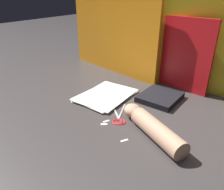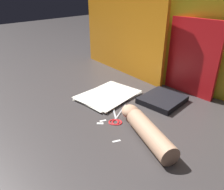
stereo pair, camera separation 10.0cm
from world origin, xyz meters
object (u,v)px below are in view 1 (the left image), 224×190
Objects in this scene: scissors at (119,116)px; paper_stack at (106,95)px; hand_forearm at (152,127)px; book_closed at (160,97)px.

paper_stack is at bearing 142.19° from scissors.
scissors is at bearing -37.81° from paper_stack.
hand_forearm is (0.34, -0.16, 0.03)m from paper_stack.
hand_forearm is (0.17, -0.03, 0.03)m from scissors.
book_closed is 0.62× the size of hand_forearm.
book_closed is (0.24, 0.13, 0.01)m from paper_stack.
hand_forearm is at bearing -25.45° from paper_stack.
book_closed is 0.27m from scissors.
book_closed is at bearing 108.03° from hand_forearm.
book_closed reaches higher than paper_stack.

